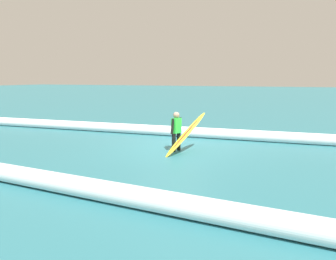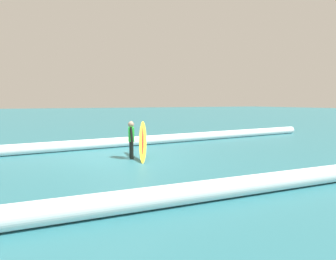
# 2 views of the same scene
# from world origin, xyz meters

# --- Properties ---
(ground_plane) EXTENTS (178.76, 178.76, 0.00)m
(ground_plane) POSITION_xyz_m (0.00, 0.00, 0.00)
(ground_plane) COLOR #2A6C77
(surfer) EXTENTS (0.29, 0.58, 1.36)m
(surfer) POSITION_xyz_m (-0.24, 0.16, 0.76)
(surfer) COLOR black
(surfer) RESTS_ON ground_plane
(surfboard) EXTENTS (0.99, 1.96, 1.33)m
(surfboard) POSITION_xyz_m (-0.65, 0.28, 0.65)
(surfboard) COLOR yellow
(surfboard) RESTS_ON ground_plane
(wave_crest_foreground) EXTENTS (24.28, 1.64, 0.44)m
(wave_crest_foreground) POSITION_xyz_m (-0.42, -2.64, 0.22)
(wave_crest_foreground) COLOR white
(wave_crest_foreground) RESTS_ON ground_plane
(wave_crest_midground) EXTENTS (22.90, 2.00, 0.44)m
(wave_crest_midground) POSITION_xyz_m (-1.33, 5.24, 0.22)
(wave_crest_midground) COLOR white
(wave_crest_midground) RESTS_ON ground_plane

